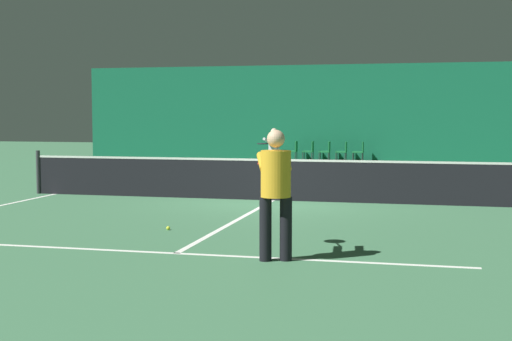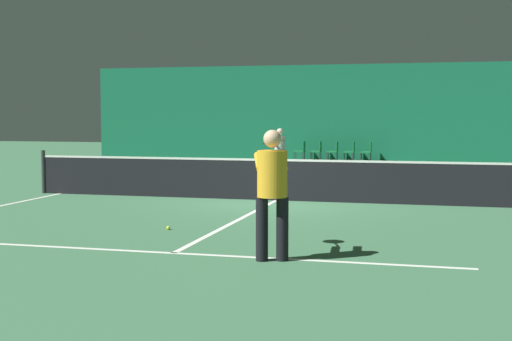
% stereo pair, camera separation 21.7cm
% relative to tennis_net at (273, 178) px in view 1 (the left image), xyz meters
% --- Properties ---
extents(ground_plane, '(60.00, 60.00, 0.00)m').
position_rel_tennis_net_xyz_m(ground_plane, '(0.00, 0.00, -0.51)').
color(ground_plane, '#3D704C').
extents(backdrop_curtain, '(23.00, 0.12, 4.04)m').
position_rel_tennis_net_xyz_m(backdrop_curtain, '(0.00, 14.09, 1.51)').
color(backdrop_curtain, '#146042').
rests_on(backdrop_curtain, ground).
extents(court_line_baseline_far, '(11.00, 0.10, 0.00)m').
position_rel_tennis_net_xyz_m(court_line_baseline_far, '(0.00, 11.90, -0.51)').
color(court_line_baseline_far, white).
rests_on(court_line_baseline_far, ground).
extents(court_line_service_far, '(8.25, 0.10, 0.00)m').
position_rel_tennis_net_xyz_m(court_line_service_far, '(0.00, 6.40, -0.51)').
color(court_line_service_far, white).
rests_on(court_line_service_far, ground).
extents(court_line_service_near, '(8.25, 0.10, 0.00)m').
position_rel_tennis_net_xyz_m(court_line_service_near, '(0.00, -6.40, -0.51)').
color(court_line_service_near, white).
rests_on(court_line_service_near, ground).
extents(court_line_sideline_left, '(0.10, 23.80, 0.00)m').
position_rel_tennis_net_xyz_m(court_line_sideline_left, '(-5.50, 0.00, -0.51)').
color(court_line_sideline_left, white).
rests_on(court_line_sideline_left, ground).
extents(court_line_centre, '(0.10, 12.80, 0.00)m').
position_rel_tennis_net_xyz_m(court_line_centre, '(0.00, 0.00, -0.51)').
color(court_line_centre, white).
rests_on(court_line_centre, ground).
extents(tennis_net, '(12.00, 0.10, 1.07)m').
position_rel_tennis_net_xyz_m(tennis_net, '(0.00, 0.00, 0.00)').
color(tennis_net, black).
rests_on(tennis_net, ground).
extents(player_near, '(0.78, 1.43, 1.76)m').
position_rel_tennis_net_xyz_m(player_near, '(1.46, -6.51, 0.51)').
color(player_near, black).
rests_on(player_near, ground).
extents(player_far, '(0.55, 1.32, 1.52)m').
position_rel_tennis_net_xyz_m(player_far, '(-1.32, 6.09, 0.38)').
color(player_far, beige).
rests_on(player_far, ground).
extents(courtside_chair_0, '(0.44, 0.44, 0.84)m').
position_rel_tennis_net_xyz_m(courtside_chair_0, '(-2.08, 13.54, -0.03)').
color(courtside_chair_0, '#2D2D2D').
rests_on(courtside_chair_0, ground).
extents(courtside_chair_1, '(0.44, 0.44, 0.84)m').
position_rel_tennis_net_xyz_m(courtside_chair_1, '(-1.39, 13.54, -0.03)').
color(courtside_chair_1, '#2D2D2D').
rests_on(courtside_chair_1, ground).
extents(courtside_chair_2, '(0.44, 0.44, 0.84)m').
position_rel_tennis_net_xyz_m(courtside_chair_2, '(-0.70, 13.54, -0.03)').
color(courtside_chair_2, '#2D2D2D').
rests_on(courtside_chair_2, ground).
extents(courtside_chair_3, '(0.44, 0.44, 0.84)m').
position_rel_tennis_net_xyz_m(courtside_chair_3, '(-0.01, 13.54, -0.03)').
color(courtside_chair_3, '#2D2D2D').
rests_on(courtside_chair_3, ground).
extents(courtside_chair_4, '(0.44, 0.44, 0.84)m').
position_rel_tennis_net_xyz_m(courtside_chair_4, '(0.69, 13.54, -0.03)').
color(courtside_chair_4, '#2D2D2D').
rests_on(courtside_chair_4, ground).
extents(tennis_ball, '(0.07, 0.07, 0.07)m').
position_rel_tennis_net_xyz_m(tennis_ball, '(-0.84, -4.50, -0.48)').
color(tennis_ball, '#D1DB33').
rests_on(tennis_ball, ground).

